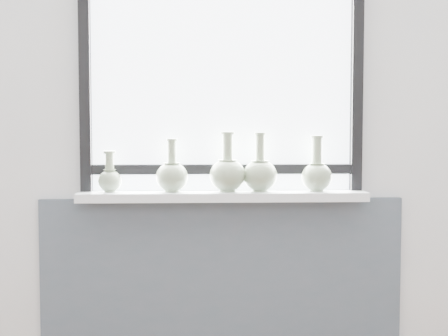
{
  "coord_description": "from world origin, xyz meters",
  "views": [
    {
      "loc": [
        -0.13,
        -1.41,
        1.23
      ],
      "look_at": [
        0.0,
        1.55,
        1.02
      ],
      "focal_mm": 55.0,
      "sensor_mm": 36.0,
      "label": 1
    }
  ],
  "objects_px": {
    "vase_a": "(110,178)",
    "windowsill": "(223,196)",
    "vase_b": "(172,175)",
    "vase_c": "(228,173)",
    "vase_e": "(317,174)",
    "vase_d": "(260,173)"
  },
  "relations": [
    {
      "from": "vase_a",
      "to": "windowsill",
      "type": "bearing_deg",
      "value": -0.77
    },
    {
      "from": "vase_b",
      "to": "vase_c",
      "type": "bearing_deg",
      "value": -1.05
    },
    {
      "from": "windowsill",
      "to": "vase_a",
      "type": "xyz_separation_m",
      "value": [
        -0.51,
        0.01,
        0.08
      ]
    },
    {
      "from": "vase_a",
      "to": "vase_e",
      "type": "bearing_deg",
      "value": -0.17
    },
    {
      "from": "windowsill",
      "to": "vase_c",
      "type": "relative_size",
      "value": 4.82
    },
    {
      "from": "vase_a",
      "to": "vase_d",
      "type": "xyz_separation_m",
      "value": [
        0.69,
        -0.0,
        0.02
      ]
    },
    {
      "from": "vase_d",
      "to": "vase_c",
      "type": "bearing_deg",
      "value": -177.61
    },
    {
      "from": "vase_a",
      "to": "vase_c",
      "type": "xyz_separation_m",
      "value": [
        0.54,
        -0.01,
        0.02
      ]
    },
    {
      "from": "windowsill",
      "to": "vase_e",
      "type": "xyz_separation_m",
      "value": [
        0.43,
        0.0,
        0.1
      ]
    },
    {
      "from": "vase_a",
      "to": "vase_e",
      "type": "xyz_separation_m",
      "value": [
        0.95,
        -0.0,
        0.02
      ]
    },
    {
      "from": "vase_b",
      "to": "vase_c",
      "type": "relative_size",
      "value": 0.89
    },
    {
      "from": "windowsill",
      "to": "vase_d",
      "type": "xyz_separation_m",
      "value": [
        0.17,
        0.01,
        0.1
      ]
    },
    {
      "from": "vase_a",
      "to": "vase_c",
      "type": "relative_size",
      "value": 0.69
    },
    {
      "from": "windowsill",
      "to": "vase_b",
      "type": "xyz_separation_m",
      "value": [
        -0.23,
        0.0,
        0.1
      ]
    },
    {
      "from": "windowsill",
      "to": "vase_c",
      "type": "xyz_separation_m",
      "value": [
        0.02,
        -0.0,
        0.11
      ]
    },
    {
      "from": "vase_e",
      "to": "vase_b",
      "type": "bearing_deg",
      "value": -179.98
    },
    {
      "from": "vase_c",
      "to": "vase_d",
      "type": "relative_size",
      "value": 1.01
    },
    {
      "from": "windowsill",
      "to": "vase_a",
      "type": "relative_size",
      "value": 7.02
    },
    {
      "from": "vase_a",
      "to": "vase_d",
      "type": "bearing_deg",
      "value": -0.12
    },
    {
      "from": "windowsill",
      "to": "vase_e",
      "type": "distance_m",
      "value": 0.45
    },
    {
      "from": "windowsill",
      "to": "vase_c",
      "type": "height_order",
      "value": "vase_c"
    },
    {
      "from": "windowsill",
      "to": "vase_c",
      "type": "bearing_deg",
      "value": -1.98
    }
  ]
}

